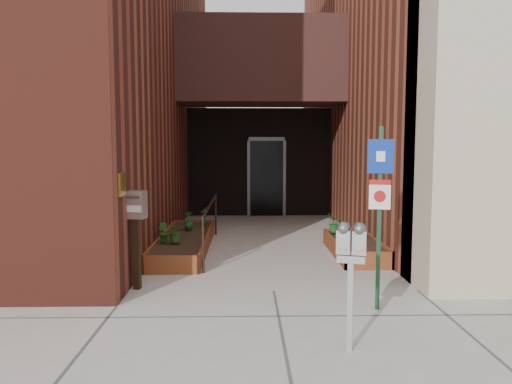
{
  "coord_description": "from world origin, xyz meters",
  "views": [
    {
      "loc": [
        -0.38,
        -6.68,
        2.03
      ],
      "look_at": [
        -0.21,
        1.8,
        1.2
      ],
      "focal_mm": 35.0,
      "sensor_mm": 36.0,
      "label": 1
    }
  ],
  "objects": [
    {
      "name": "handrail",
      "position": [
        -1.05,
        2.65,
        0.75
      ],
      "size": [
        0.04,
        3.34,
        0.9
      ],
      "color": "black",
      "rests_on": "ground"
    },
    {
      "name": "planter_left",
      "position": [
        -1.55,
        2.7,
        0.13
      ],
      "size": [
        0.9,
        3.6,
        0.3
      ],
      "color": "brown",
      "rests_on": "ground"
    },
    {
      "name": "payment_dropbox",
      "position": [
        -1.9,
        0.16,
        0.99
      ],
      "size": [
        0.3,
        0.25,
        1.38
      ],
      "color": "black",
      "rests_on": "ground"
    },
    {
      "name": "shrub_left_c",
      "position": [
        -1.54,
        3.32,
        0.48
      ],
      "size": [
        0.29,
        0.29,
        0.36
      ],
      "primitive_type": "imported",
      "rotation": [
        0.0,
        0.0,
        3.92
      ],
      "color": "#185619",
      "rests_on": "planter_left"
    },
    {
      "name": "shrub_left_a",
      "position": [
        -1.62,
        2.0,
        0.48
      ],
      "size": [
        0.46,
        0.46,
        0.36
      ],
      "primitive_type": "imported",
      "rotation": [
        0.0,
        0.0,
        0.64
      ],
      "color": "#295D1A",
      "rests_on": "planter_left"
    },
    {
      "name": "shrub_right_b",
      "position": [
        1.35,
        1.8,
        0.45
      ],
      "size": [
        0.21,
        0.21,
        0.3
      ],
      "primitive_type": "imported",
      "rotation": [
        0.0,
        0.0,
        2.69
      ],
      "color": "#245A19",
      "rests_on": "planter_right"
    },
    {
      "name": "sign_post",
      "position": [
        1.23,
        -0.77,
        1.37
      ],
      "size": [
        0.3,
        0.11,
        2.23
      ],
      "color": "#153C21",
      "rests_on": "ground"
    },
    {
      "name": "shrub_right_a",
      "position": [
        1.58,
        1.97,
        0.47
      ],
      "size": [
        0.24,
        0.24,
        0.34
      ],
      "primitive_type": "imported",
      "rotation": [
        0.0,
        0.0,
        1.27
      ],
      "color": "#1A5C20",
      "rests_on": "planter_right"
    },
    {
      "name": "ground",
      "position": [
        0.0,
        0.0,
        0.0
      ],
      "size": [
        80.0,
        80.0,
        0.0
      ],
      "primitive_type": "plane",
      "color": "#9E9991",
      "rests_on": "ground"
    },
    {
      "name": "shrub_left_b",
      "position": [
        -1.85,
        2.06,
        0.46
      ],
      "size": [
        0.26,
        0.26,
        0.33
      ],
      "primitive_type": "imported",
      "rotation": [
        0.0,
        0.0,
        2.33
      ],
      "color": "#1D631C",
      "rests_on": "planter_left"
    },
    {
      "name": "architecture",
      "position": [
        -0.18,
        6.89,
        4.98
      ],
      "size": [
        20.0,
        14.6,
        10.0
      ],
      "color": "maroon",
      "rests_on": "ground"
    },
    {
      "name": "shrub_right_c",
      "position": [
        1.35,
        2.85,
        0.49
      ],
      "size": [
        0.34,
        0.34,
        0.38
      ],
      "primitive_type": "imported",
      "rotation": [
        0.0,
        0.0,
        4.7
      ],
      "color": "#19581F",
      "rests_on": "planter_right"
    },
    {
      "name": "shrub_left_d",
      "position": [
        -1.27,
        3.83,
        0.49
      ],
      "size": [
        0.24,
        0.24,
        0.39
      ],
      "primitive_type": "imported",
      "rotation": [
        0.0,
        0.0,
        4.93
      ],
      "color": "#19591F",
      "rests_on": "planter_left"
    },
    {
      "name": "parking_meter",
      "position": [
        0.63,
        -1.98,
        0.99
      ],
      "size": [
        0.3,
        0.18,
        1.28
      ],
      "color": "#AEAFB1",
      "rests_on": "ground"
    },
    {
      "name": "planter_right",
      "position": [
        1.6,
        2.2,
        0.13
      ],
      "size": [
        0.8,
        2.2,
        0.3
      ],
      "color": "brown",
      "rests_on": "ground"
    }
  ]
}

